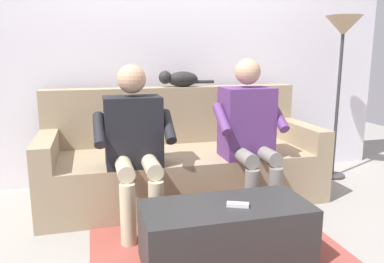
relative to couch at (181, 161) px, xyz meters
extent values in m
plane|color=gray|center=(0.00, 0.75, -0.30)|extent=(8.00, 8.00, 0.00)
cube|color=silver|center=(0.00, -0.53, 0.97)|extent=(4.47, 0.06, 2.54)
cube|color=#9E896B|center=(0.00, 0.15, -0.10)|extent=(1.97, 0.69, 0.40)
cube|color=#9E896B|center=(0.00, -0.28, 0.15)|extent=(2.25, 0.18, 0.90)
cube|color=#9E896B|center=(-1.06, 0.15, 0.00)|extent=(0.14, 0.69, 0.59)
cube|color=#9E896B|center=(1.06, 0.15, 0.00)|extent=(0.14, 0.69, 0.59)
cube|color=#2D2D2D|center=(0.00, 1.12, -0.12)|extent=(0.96, 0.44, 0.35)
cube|color=#5B3370|center=(-0.43, 0.35, 0.37)|extent=(0.38, 0.29, 0.54)
sphere|color=tan|center=(-0.43, 0.35, 0.76)|extent=(0.20, 0.20, 0.20)
cylinder|color=gray|center=(-0.52, 0.52, 0.16)|extent=(0.11, 0.34, 0.11)
cylinder|color=gray|center=(-0.34, 0.52, 0.16)|extent=(0.11, 0.34, 0.11)
cylinder|color=gray|center=(-0.52, 0.69, -0.10)|extent=(0.10, 0.10, 0.40)
cylinder|color=gray|center=(-0.34, 0.69, -0.10)|extent=(0.10, 0.10, 0.40)
cylinder|color=#5B3370|center=(-0.66, 0.43, 0.42)|extent=(0.08, 0.27, 0.22)
cylinder|color=#5B3370|center=(-0.21, 0.43, 0.42)|extent=(0.08, 0.27, 0.22)
cube|color=black|center=(0.43, 0.37, 0.35)|extent=(0.40, 0.25, 0.50)
sphere|color=tan|center=(0.43, 0.37, 0.72)|extent=(0.20, 0.20, 0.20)
cylinder|color=#C6B793|center=(0.34, 0.57, 0.16)|extent=(0.11, 0.39, 0.11)
cylinder|color=#C6B793|center=(0.52, 0.57, 0.16)|extent=(0.11, 0.39, 0.11)
cylinder|color=#C6B793|center=(0.34, 0.76, -0.10)|extent=(0.10, 0.10, 0.40)
cylinder|color=#C6B793|center=(0.52, 0.76, -0.10)|extent=(0.10, 0.10, 0.40)
cylinder|color=black|center=(0.20, 0.45, 0.39)|extent=(0.08, 0.27, 0.22)
cylinder|color=black|center=(0.67, 0.45, 0.39)|extent=(0.08, 0.27, 0.22)
ellipsoid|color=black|center=(-0.09, -0.28, 0.67)|extent=(0.27, 0.14, 0.14)
sphere|color=black|center=(0.07, -0.28, 0.69)|extent=(0.11, 0.11, 0.11)
cone|color=black|center=(0.07, -0.31, 0.73)|extent=(0.04, 0.04, 0.03)
cone|color=black|center=(0.07, -0.25, 0.73)|extent=(0.04, 0.04, 0.03)
cylinder|color=black|center=(-0.28, -0.28, 0.64)|extent=(0.18, 0.03, 0.03)
cube|color=white|center=(-0.05, 1.16, 0.07)|extent=(0.13, 0.09, 0.02)
cube|color=#9E473D|center=(0.00, 1.00, -0.30)|extent=(1.54, 1.74, 0.01)
cylinder|color=#2D2D2D|center=(-1.56, -0.09, -0.29)|extent=(0.24, 0.24, 0.02)
cylinder|color=#333333|center=(-1.56, -0.09, 0.41)|extent=(0.03, 0.03, 1.42)
cone|color=tan|center=(-1.56, -0.09, 1.14)|extent=(0.33, 0.33, 0.18)
camera|label=1|loc=(0.71, 3.02, 0.89)|focal=35.48mm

